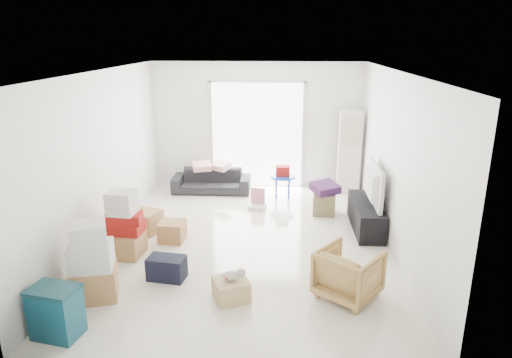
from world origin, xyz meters
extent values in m
cube|color=white|center=(0.00, 0.00, -0.12)|extent=(4.50, 6.00, 0.24)
cube|color=white|center=(0.00, 0.00, 2.82)|extent=(4.50, 6.00, 0.24)
cube|color=white|center=(0.00, 3.12, 1.35)|extent=(4.50, 0.24, 2.70)
cube|color=white|center=(0.00, -3.12, 1.35)|extent=(4.50, 0.24, 2.70)
cube|color=white|center=(-2.37, 0.00, 1.35)|extent=(0.24, 6.00, 2.70)
cube|color=white|center=(2.37, 0.00, 1.35)|extent=(0.24, 6.00, 2.70)
cube|color=white|center=(0.00, 2.98, 1.15)|extent=(2.00, 0.01, 2.30)
cube|color=silver|center=(-1.00, 2.97, 1.15)|extent=(0.06, 0.04, 2.30)
cube|color=silver|center=(1.00, 2.97, 1.15)|extent=(0.06, 0.04, 2.30)
cube|color=silver|center=(0.00, 2.97, 2.30)|extent=(2.10, 0.04, 0.06)
cube|color=silver|center=(1.95, 2.65, 0.88)|extent=(0.45, 0.30, 1.75)
cube|color=black|center=(2.00, 0.67, 0.24)|extent=(0.43, 1.43, 0.48)
imported|color=black|center=(2.00, 0.67, 0.55)|extent=(0.70, 1.19, 0.15)
imported|color=#242429|center=(-0.95, 2.50, 0.32)|extent=(1.65, 0.49, 0.64)
cube|color=#D69CA6|center=(-1.14, 2.47, 0.70)|extent=(0.43, 0.38, 0.11)
cube|color=#D69CA6|center=(-0.73, 2.51, 0.70)|extent=(0.43, 0.41, 0.12)
imported|color=tan|center=(1.41, -1.53, 0.36)|extent=(0.94, 0.94, 0.71)
cube|color=navy|center=(-1.90, -2.53, 0.14)|extent=(0.56, 0.44, 0.28)
cube|color=navy|center=(-1.90, -2.53, 0.42)|extent=(0.56, 0.44, 0.28)
cube|color=#0C333D|center=(-1.90, -2.53, 0.58)|extent=(0.58, 0.46, 0.04)
cube|color=#A37149|center=(-1.80, -1.75, 0.21)|extent=(0.66, 0.60, 0.42)
cube|color=silver|center=(-1.80, -1.75, 0.58)|extent=(0.59, 0.52, 0.32)
cube|color=silver|center=(-1.80, -1.75, 0.88)|extent=(0.53, 0.50, 0.28)
cube|color=#A37149|center=(-1.80, -0.54, 0.18)|extent=(0.54, 0.54, 0.36)
cube|color=red|center=(-1.80, -0.54, 0.45)|extent=(0.58, 0.41, 0.16)
cube|color=red|center=(-1.80, -0.54, 0.60)|extent=(0.56, 0.40, 0.15)
cube|color=silver|center=(-1.80, -0.54, 0.85)|extent=(0.42, 0.40, 0.35)
cube|color=#A37149|center=(-1.77, 0.33, 0.19)|extent=(0.63, 0.58, 0.37)
cube|color=#A37149|center=(-1.22, 0.00, 0.16)|extent=(0.42, 0.42, 0.32)
cube|color=black|center=(-1.01, -1.22, 0.16)|extent=(0.54, 0.37, 0.32)
cube|color=olive|center=(1.35, 1.34, 0.20)|extent=(0.44, 0.44, 0.40)
cube|color=#462153|center=(1.35, 1.34, 0.47)|extent=(0.59, 0.59, 0.14)
cylinder|color=#0C37AD|center=(0.57, 2.28, 0.44)|extent=(0.53, 0.53, 0.04)
cylinder|color=#0C37AD|center=(0.70, 2.41, 0.21)|extent=(0.04, 0.04, 0.42)
cylinder|color=#0C37AD|center=(0.44, 2.41, 0.21)|extent=(0.04, 0.04, 0.42)
cylinder|color=#0C37AD|center=(0.44, 2.15, 0.21)|extent=(0.04, 0.04, 0.42)
cylinder|color=#0C37AD|center=(0.70, 2.15, 0.21)|extent=(0.04, 0.04, 0.42)
cube|color=red|center=(0.57, 2.28, 0.56)|extent=(0.28, 0.22, 0.20)
cube|color=silver|center=(0.09, 1.51, 0.04)|extent=(0.34, 0.31, 0.07)
cube|color=#CE7586|center=(0.09, 1.62, 0.23)|extent=(0.28, 0.09, 0.32)
cube|color=tan|center=(-0.07, -1.68, 0.13)|extent=(0.53, 0.53, 0.27)
ellipsoid|color=#B2ADA8|center=(-0.07, -1.68, 0.33)|extent=(0.22, 0.15, 0.12)
cube|color=red|center=(-0.07, -1.68, 0.33)|extent=(0.17, 0.15, 0.03)
sphere|color=#B2ADA8|center=(0.05, -1.65, 0.36)|extent=(0.11, 0.11, 0.11)
camera|label=1|loc=(0.53, -6.72, 3.16)|focal=32.00mm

